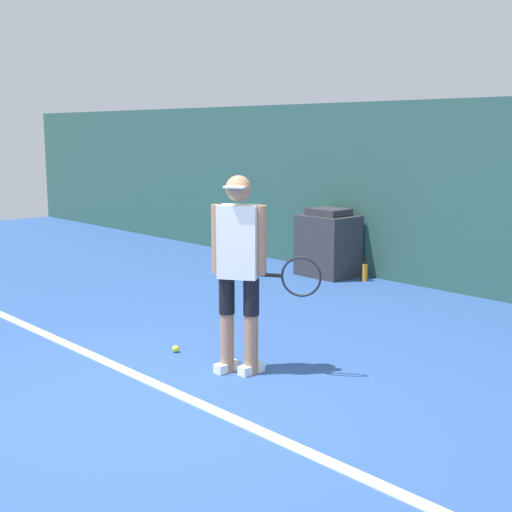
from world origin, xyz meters
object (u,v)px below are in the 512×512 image
object	(u,v)px
tennis_ball	(176,349)
water_bottle	(365,272)
tennis_player	(240,265)
covered_chair	(328,244)

from	to	relation	value
tennis_ball	water_bottle	size ratio (longest dim) A/B	0.26
tennis_player	water_bottle	distance (m)	4.29
tennis_ball	tennis_player	bearing A→B (deg)	5.16
tennis_ball	covered_chair	bearing A→B (deg)	111.01
tennis_player	water_bottle	size ratio (longest dim) A/B	6.56
tennis_player	tennis_ball	bearing A→B (deg)	152.25
tennis_ball	covered_chair	world-z (taller)	covered_chair
covered_chair	water_bottle	bearing A→B (deg)	8.53
covered_chair	water_bottle	size ratio (longest dim) A/B	3.74
tennis_ball	covered_chair	distance (m)	4.12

